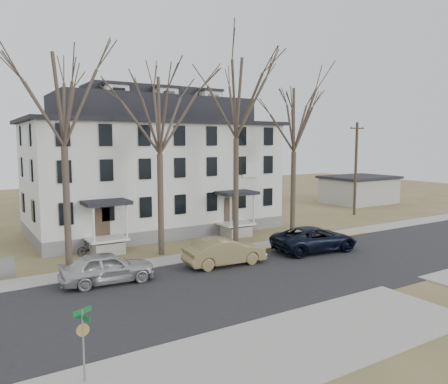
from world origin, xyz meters
TOP-DOWN VIEW (x-y plane):
  - ground at (0.00, 0.00)m, footprint 120.00×120.00m
  - main_road at (0.00, 2.00)m, footprint 120.00×10.00m
  - far_sidewalk at (0.00, 8.00)m, footprint 120.00×2.00m
  - near_sidewalk_left at (-8.00, -5.00)m, footprint 20.00×5.00m
  - yellow_curb at (5.00, 7.10)m, footprint 14.00×0.25m
  - boarding_house at (-2.00, 17.95)m, footprint 20.80×12.36m
  - distant_building at (26.00, 20.00)m, footprint 8.50×6.50m
  - tree_far_left at (-11.00, 9.80)m, footprint 8.40×8.40m
  - tree_mid_left at (-5.00, 9.80)m, footprint 7.80×7.80m
  - tree_center at (1.00, 9.80)m, footprint 9.00×9.00m
  - tree_mid_right at (6.50, 9.80)m, footprint 7.80×7.80m
  - utility_pole_far at (18.50, 14.00)m, footprint 2.00×0.28m
  - car_silver at (-9.91, 5.70)m, footprint 5.09×2.38m
  - car_tan at (-2.77, 5.32)m, footprint 5.20×2.13m
  - car_navy at (4.33, 4.95)m, footprint 6.38×3.53m
  - bicycle_left at (-7.98, 12.02)m, footprint 1.93×0.96m
  - bicycle_right at (-9.20, 12.03)m, footprint 1.68×0.62m
  - street_sign at (-13.48, -3.52)m, footprint 0.69×0.69m

SIDE VIEW (x-z plane):
  - ground at x=0.00m, z-range 0.00..0.00m
  - main_road at x=0.00m, z-range -0.02..0.02m
  - far_sidewalk at x=0.00m, z-range -0.04..0.04m
  - near_sidewalk_left at x=-8.00m, z-range -0.04..0.04m
  - yellow_curb at x=5.00m, z-range -0.03..0.03m
  - bicycle_left at x=-7.98m, z-range 0.00..0.97m
  - bicycle_right at x=-9.20m, z-range 0.00..0.99m
  - car_tan at x=-2.77m, z-range 0.00..1.68m
  - car_silver at x=-9.91m, z-range 0.00..1.68m
  - car_navy at x=4.33m, z-range 0.00..1.69m
  - street_sign at x=-13.48m, z-range 0.41..2.85m
  - distant_building at x=26.00m, z-range 0.00..3.35m
  - utility_pole_far at x=18.50m, z-range 0.15..9.65m
  - boarding_house at x=-2.00m, z-range -0.65..11.40m
  - tree_mid_left at x=-5.00m, z-range 3.23..15.97m
  - tree_mid_right at x=6.50m, z-range 3.23..15.97m
  - tree_far_left at x=-11.00m, z-range 3.48..17.20m
  - tree_center at x=1.00m, z-range 3.73..18.43m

